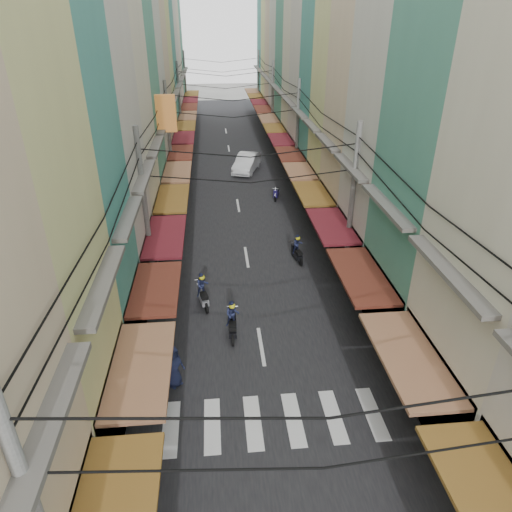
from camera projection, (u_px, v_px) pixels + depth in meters
ground at (257, 319)px, 20.95m from camera, size 160.00×160.00×0.00m
road at (234, 179)px, 38.51m from camera, size 10.00×80.00×0.02m
sidewalk_left at (156, 181)px, 37.96m from camera, size 3.00×80.00×0.06m
sidewalk_right at (310, 177)px, 39.05m from camera, size 3.00×80.00×0.06m
crosswalk at (273, 421)px, 15.67m from camera, size 7.55×2.40×0.01m
building_row_left at (114, 58)px, 30.23m from camera, size 7.80×67.67×23.70m
building_row_right at (347, 62)px, 31.64m from camera, size 7.80×68.98×22.59m
utility_poles at (235, 110)px, 31.04m from camera, size 10.20×66.13×8.20m
white_car at (247, 171)px, 40.53m from camera, size 5.81×3.69×1.91m
bicycle at (403, 294)px, 22.75m from camera, size 1.92×1.23×1.24m
moving_scooters at (249, 274)px, 23.56m from camera, size 5.80×17.99×1.75m
parked_scooters at (374, 374)px, 17.07m from camera, size 12.91×14.59×0.98m
pedestrians at (159, 296)px, 20.72m from camera, size 12.54×19.10×2.24m
market_umbrella at (427, 345)px, 16.07m from camera, size 2.21×2.21×2.33m
traffic_sign at (416, 361)px, 15.18m from camera, size 0.10×0.65×2.97m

